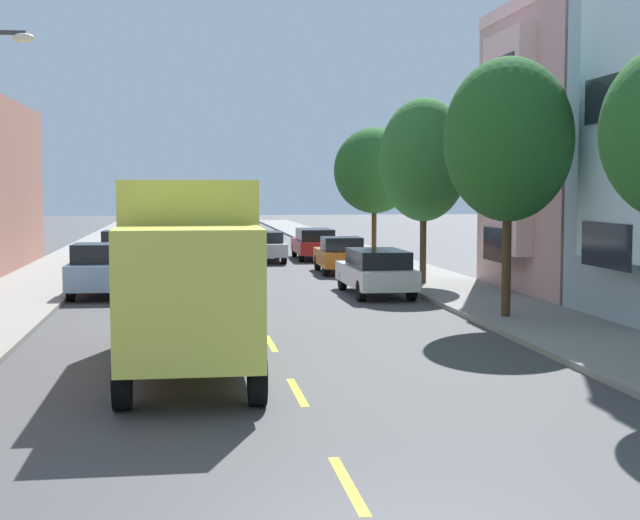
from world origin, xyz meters
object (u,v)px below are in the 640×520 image
at_px(parked_pickup_black, 127,251).
at_px(parked_hatchback_orange, 340,255).
at_px(parked_hatchback_burgundy, 144,233).
at_px(street_tree_farthest, 374,171).
at_px(delivery_box_truck, 189,264).
at_px(parked_wagon_red, 314,243).
at_px(street_tree_second, 508,140).
at_px(street_tree_third, 424,160).
at_px(parked_wagon_white, 376,271).
at_px(moving_silver_sedan, 264,246).
at_px(parked_sedan_teal, 149,229).
at_px(parked_pickup_sky, 106,269).

relative_size(parked_pickup_black, parked_hatchback_orange, 1.32).
xyz_separation_m(parked_hatchback_orange, parked_hatchback_burgundy, (-8.77, 20.23, 0.00)).
xyz_separation_m(street_tree_farthest, delivery_box_truck, (-8.20, -22.17, -2.22)).
bearing_deg(parked_wagon_red, street_tree_second, -84.57).
bearing_deg(delivery_box_truck, parked_hatchback_burgundy, 93.76).
bearing_deg(street_tree_second, parked_wagon_red, 95.43).
bearing_deg(street_tree_second, street_tree_third, 90.00).
relative_size(street_tree_third, parked_wagon_white, 1.37).
xyz_separation_m(street_tree_third, parked_hatchback_orange, (-2.02, 5.56, -3.70)).
height_order(street_tree_second, parked_wagon_red, street_tree_second).
distance_m(delivery_box_truck, parked_hatchback_burgundy, 39.50).
bearing_deg(street_tree_second, moving_silver_sedan, 102.64).
bearing_deg(parked_hatchback_orange, parked_hatchback_burgundy, 113.44).
bearing_deg(parked_sedan_teal, street_tree_second, -75.02).
bearing_deg(parked_hatchback_burgundy, parked_pickup_black, -89.83).
xyz_separation_m(delivery_box_truck, moving_silver_sedan, (3.60, 25.56, -1.27)).
bearing_deg(street_tree_third, moving_silver_sedan, 111.04).
bearing_deg(delivery_box_truck, parked_pickup_sky, 101.78).
bearing_deg(parked_wagon_white, moving_silver_sedan, 99.72).
bearing_deg(street_tree_third, parked_wagon_white, -133.12).
bearing_deg(parked_wagon_white, delivery_box_truck, -118.13).
bearing_deg(parked_sedan_teal, parked_pickup_sky, -90.33).
distance_m(street_tree_second, parked_pickup_black, 20.30).
height_order(parked_pickup_black, parked_hatchback_burgundy, parked_pickup_black).
xyz_separation_m(delivery_box_truck, parked_wagon_red, (6.14, 26.65, -1.22)).
height_order(street_tree_farthest, delivery_box_truck, street_tree_farthest).
xyz_separation_m(parked_wagon_white, moving_silver_sedan, (-2.44, 14.26, -0.05)).
bearing_deg(parked_hatchback_burgundy, parked_hatchback_orange, -66.56).
distance_m(parked_wagon_white, moving_silver_sedan, 14.47).
bearing_deg(parked_wagon_red, parked_hatchback_burgundy, 124.41).
distance_m(parked_pickup_black, moving_silver_sedan, 7.18).
distance_m(parked_sedan_teal, parked_pickup_black, 23.12).
relative_size(street_tree_second, parked_hatchback_burgundy, 1.67).
bearing_deg(parked_pickup_black, parked_hatchback_orange, -16.96).
distance_m(parked_sedan_teal, parked_pickup_sky, 32.18).
xyz_separation_m(street_tree_farthest, parked_pickup_black, (-10.73, -0.34, -3.42)).
distance_m(street_tree_third, parked_sedan_teal, 33.31).
bearing_deg(parked_hatchback_orange, parked_wagon_red, 90.30).
xyz_separation_m(parked_pickup_black, moving_silver_sedan, (6.13, 3.73, -0.08)).
distance_m(parked_wagon_white, parked_hatchback_orange, 7.87).
relative_size(street_tree_farthest, parked_hatchback_orange, 1.49).
bearing_deg(parked_sedan_teal, delivery_box_truck, -86.85).
height_order(parked_hatchback_orange, moving_silver_sedan, parked_hatchback_orange).
bearing_deg(street_tree_farthest, parked_wagon_white, -101.23).
height_order(parked_sedan_teal, parked_pickup_black, parked_pickup_black).
height_order(street_tree_farthest, parked_sedan_teal, street_tree_farthest).
relative_size(street_tree_second, parked_sedan_teal, 1.48).
height_order(street_tree_second, parked_sedan_teal, street_tree_second).
distance_m(parked_sedan_teal, parked_hatchback_burgundy, 5.55).
distance_m(parked_hatchback_burgundy, parked_pickup_sky, 26.64).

